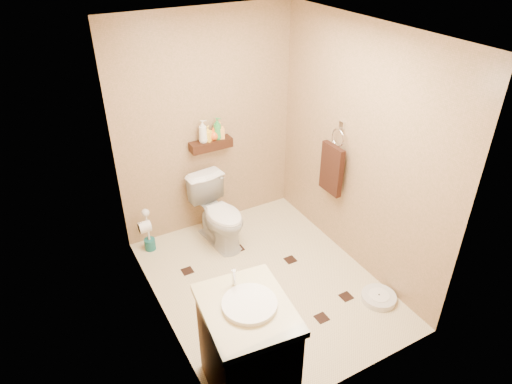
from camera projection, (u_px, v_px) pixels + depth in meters
ground at (265, 283)px, 4.50m from camera, size 2.50×2.50×0.00m
wall_back at (207, 126)px, 4.81m from camera, size 2.00×0.04×2.40m
wall_front at (364, 261)px, 2.95m from camera, size 2.00×0.04×2.40m
wall_left at (153, 209)px, 3.46m from camera, size 0.04×2.50×2.40m
wall_right at (358, 152)px, 4.29m from camera, size 0.04×2.50×2.40m
ceiling at (268, 31)px, 3.25m from camera, size 2.00×2.50×0.02m
wall_shelf at (211, 145)px, 4.84m from camera, size 0.46×0.14×0.10m
floor_accents at (269, 282)px, 4.51m from camera, size 1.30×1.36×0.01m
toilet at (219, 213)px, 4.89m from camera, size 0.49×0.76×0.74m
vanity at (247, 349)px, 3.27m from camera, size 0.66×0.77×1.00m
bathroom_scale at (379, 297)px, 4.29m from camera, size 0.39×0.39×0.07m
toilet_brush at (149, 235)px, 4.87m from camera, size 0.12×0.12×0.52m
towel_ring at (332, 167)px, 4.58m from camera, size 0.12×0.30×0.76m
toilet_paper at (145, 227)px, 4.29m from camera, size 0.12×0.11×0.12m
bottle_a at (203, 131)px, 4.72m from camera, size 0.12×0.12×0.24m
bottle_b at (208, 134)px, 4.76m from camera, size 0.11×0.11×0.17m
bottle_c at (214, 134)px, 4.80m from camera, size 0.14×0.14×0.13m
bottle_d at (217, 128)px, 4.79m from camera, size 0.13×0.13×0.24m
bottle_e at (220, 130)px, 4.82m from camera, size 0.10×0.10×0.18m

